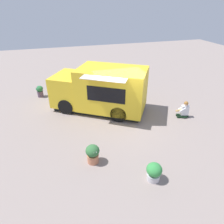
{
  "coord_description": "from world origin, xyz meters",
  "views": [
    {
      "loc": [
        8.45,
        -3.05,
        5.58
      ],
      "look_at": [
        0.2,
        -0.61,
        0.78
      ],
      "focal_mm": 32.45,
      "sensor_mm": 36.0,
      "label": 1
    }
  ],
  "objects_px": {
    "food_truck": "(101,91)",
    "person_customer": "(184,111)",
    "planter_flowering_far": "(93,153)",
    "planter_flowering_side": "(154,172)",
    "planter_flowering_near": "(40,91)"
  },
  "relations": [
    {
      "from": "planter_flowering_near",
      "to": "planter_flowering_far",
      "type": "height_order",
      "value": "planter_flowering_far"
    },
    {
      "from": "person_customer",
      "to": "planter_flowering_near",
      "type": "relative_size",
      "value": 1.25
    },
    {
      "from": "planter_flowering_far",
      "to": "planter_flowering_side",
      "type": "xyz_separation_m",
      "value": [
        1.47,
        1.85,
        -0.05
      ]
    },
    {
      "from": "person_customer",
      "to": "food_truck",
      "type": "bearing_deg",
      "value": -117.2
    },
    {
      "from": "person_customer",
      "to": "planter_flowering_far",
      "type": "distance_m",
      "value": 5.77
    },
    {
      "from": "person_customer",
      "to": "planter_flowering_far",
      "type": "height_order",
      "value": "person_customer"
    },
    {
      "from": "food_truck",
      "to": "planter_flowering_far",
      "type": "distance_m",
      "value": 4.4
    },
    {
      "from": "planter_flowering_near",
      "to": "planter_flowering_far",
      "type": "xyz_separation_m",
      "value": [
        6.96,
        2.04,
        0.02
      ]
    },
    {
      "from": "food_truck",
      "to": "person_customer",
      "type": "relative_size",
      "value": 5.91
    },
    {
      "from": "planter_flowering_far",
      "to": "planter_flowering_near",
      "type": "bearing_deg",
      "value": -163.67
    },
    {
      "from": "food_truck",
      "to": "planter_flowering_far",
      "type": "bearing_deg",
      "value": -18.3
    },
    {
      "from": "food_truck",
      "to": "planter_flowering_side",
      "type": "bearing_deg",
      "value": 5.05
    },
    {
      "from": "planter_flowering_far",
      "to": "planter_flowering_side",
      "type": "height_order",
      "value": "planter_flowering_far"
    },
    {
      "from": "person_customer",
      "to": "planter_flowering_far",
      "type": "bearing_deg",
      "value": -69.33
    },
    {
      "from": "planter_flowering_far",
      "to": "planter_flowering_side",
      "type": "distance_m",
      "value": 2.37
    }
  ]
}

